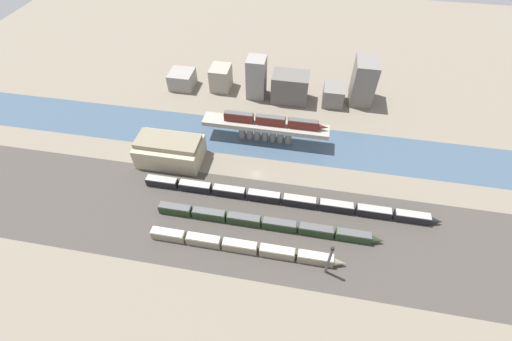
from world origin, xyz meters
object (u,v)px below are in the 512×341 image
at_px(train_yard_mid, 266,223).
at_px(train_yard_far, 286,199).
at_px(warehouse_building, 170,150).
at_px(signal_tower, 329,260).
at_px(train_on_bridge, 274,121).
at_px(train_yard_near, 244,247).

relative_size(train_yard_mid, train_yard_far, 0.72).
distance_m(train_yard_far, warehouse_building, 52.16).
distance_m(train_yard_far, signal_tower, 30.61).
relative_size(train_on_bridge, warehouse_building, 1.70).
bearing_deg(train_yard_near, signal_tower, -6.54).
xyz_separation_m(train_yard_near, warehouse_building, (-38.66, 36.85, 3.38)).
relative_size(train_on_bridge, train_yard_near, 0.67).
bearing_deg(train_on_bridge, warehouse_building, -154.54).
height_order(train_yard_near, warehouse_building, warehouse_building).
xyz_separation_m(train_yard_near, train_yard_far, (11.35, 22.43, -0.05)).
bearing_deg(train_yard_far, train_yard_near, -116.84).
xyz_separation_m(train_yard_near, signal_tower, (27.25, -3.13, 5.56)).
relative_size(train_yard_mid, signal_tower, 5.34).
height_order(train_yard_mid, train_yard_far, train_yard_mid).
bearing_deg(train_on_bridge, train_yard_mid, -84.87).
distance_m(train_on_bridge, signal_tower, 64.57).
relative_size(train_yard_mid, warehouse_building, 3.05).
xyz_separation_m(train_yard_far, signal_tower, (15.90, -25.55, 5.61)).
bearing_deg(signal_tower, train_yard_mid, 147.38).
xyz_separation_m(train_on_bridge, warehouse_building, (-40.16, -19.12, -5.90)).
height_order(train_yard_mid, warehouse_building, warehouse_building).
relative_size(train_on_bridge, train_yard_far, 0.40).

